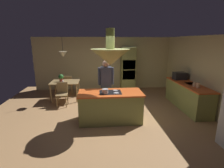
# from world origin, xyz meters

# --- Properties ---
(ground) EXTENTS (8.16, 8.16, 0.00)m
(ground) POSITION_xyz_m (0.00, 0.00, 0.00)
(ground) COLOR #AD7F51
(wall_back) EXTENTS (6.80, 0.10, 2.55)m
(wall_back) POSITION_xyz_m (0.00, 3.45, 1.27)
(wall_back) COLOR beige
(wall_back) RESTS_ON ground
(wall_right) EXTENTS (0.10, 7.20, 2.55)m
(wall_right) POSITION_xyz_m (3.25, 0.40, 1.27)
(wall_right) COLOR beige
(wall_right) RESTS_ON ground
(kitchen_island) EXTENTS (1.89, 0.88, 0.93)m
(kitchen_island) POSITION_xyz_m (0.00, -0.20, 0.46)
(kitchen_island) COLOR #8C934C
(kitchen_island) RESTS_ON ground
(counter_run_right) EXTENTS (0.73, 2.34, 0.91)m
(counter_run_right) POSITION_xyz_m (2.84, 0.60, 0.46)
(counter_run_right) COLOR #8C934C
(counter_run_right) RESTS_ON ground
(oven_tower) EXTENTS (0.66, 0.62, 2.09)m
(oven_tower) POSITION_xyz_m (1.10, 3.04, 1.04)
(oven_tower) COLOR #8C934C
(oven_tower) RESTS_ON ground
(dining_table) EXTENTS (1.12, 0.88, 0.76)m
(dining_table) POSITION_xyz_m (-1.70, 1.90, 0.66)
(dining_table) COLOR olive
(dining_table) RESTS_ON ground
(person_at_island) EXTENTS (0.53, 0.24, 1.77)m
(person_at_island) POSITION_xyz_m (-0.09, 0.51, 1.02)
(person_at_island) COLOR tan
(person_at_island) RESTS_ON ground
(range_hood) EXTENTS (1.10, 1.10, 1.00)m
(range_hood) POSITION_xyz_m (0.00, -0.20, 1.96)
(range_hood) COLOR #8C934C
(pendant_light_over_table) EXTENTS (0.32, 0.32, 0.82)m
(pendant_light_over_table) POSITION_xyz_m (-1.70, 1.90, 1.86)
(pendant_light_over_table) COLOR beige
(chair_facing_island) EXTENTS (0.40, 0.40, 0.87)m
(chair_facing_island) POSITION_xyz_m (-1.70, 1.24, 0.50)
(chair_facing_island) COLOR olive
(chair_facing_island) RESTS_ON ground
(chair_by_back_wall) EXTENTS (0.40, 0.40, 0.87)m
(chair_by_back_wall) POSITION_xyz_m (-1.70, 2.56, 0.50)
(chair_by_back_wall) COLOR olive
(chair_by_back_wall) RESTS_ON ground
(potted_plant_on_table) EXTENTS (0.20, 0.20, 0.30)m
(potted_plant_on_table) POSITION_xyz_m (-1.85, 1.93, 0.93)
(potted_plant_on_table) COLOR #99382D
(potted_plant_on_table) RESTS_ON dining_table
(cup_on_table) EXTENTS (0.07, 0.07, 0.09)m
(cup_on_table) POSITION_xyz_m (-1.73, 1.68, 0.81)
(cup_on_table) COLOR white
(cup_on_table) RESTS_ON dining_table
(canister_flour) EXTENTS (0.11, 0.11, 0.18)m
(canister_flour) POSITION_xyz_m (2.84, 0.02, 0.99)
(canister_flour) COLOR #E0B78C
(canister_flour) RESTS_ON counter_run_right
(canister_sugar) EXTENTS (0.13, 0.13, 0.15)m
(canister_sugar) POSITION_xyz_m (2.84, 0.20, 0.98)
(canister_sugar) COLOR #E0B78C
(canister_sugar) RESTS_ON counter_run_right
(microwave_on_counter) EXTENTS (0.46, 0.36, 0.28)m
(microwave_on_counter) POSITION_xyz_m (2.84, 1.29, 1.05)
(microwave_on_counter) COLOR #232326
(microwave_on_counter) RESTS_ON counter_run_right
(cooking_pot_on_cooktop) EXTENTS (0.18, 0.18, 0.12)m
(cooking_pot_on_cooktop) POSITION_xyz_m (-0.16, -0.33, 0.99)
(cooking_pot_on_cooktop) COLOR #B2B2B7
(cooking_pot_on_cooktop) RESTS_ON kitchen_island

